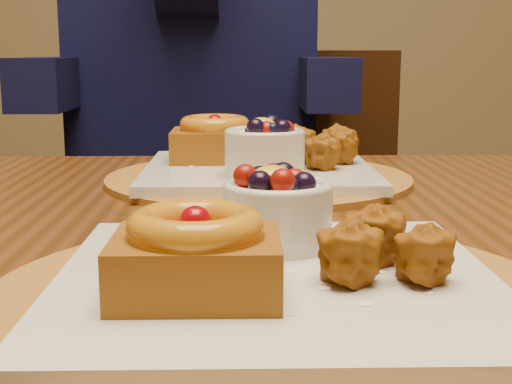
{
  "coord_description": "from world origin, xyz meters",
  "views": [
    {
      "loc": [
        -0.05,
        -0.63,
        0.91
      ],
      "look_at": [
        -0.04,
        -0.15,
        0.82
      ],
      "focal_mm": 50.0,
      "sensor_mm": 36.0,
      "label": 1
    }
  ],
  "objects_px": {
    "dining_table": "(264,300)",
    "chair_far": "(304,259)",
    "place_setting_near": "(273,270)",
    "diner": "(192,7)",
    "place_setting_far": "(256,162)"
  },
  "relations": [
    {
      "from": "dining_table",
      "to": "chair_far",
      "type": "bearing_deg",
      "value": 81.63
    },
    {
      "from": "place_setting_near",
      "to": "diner",
      "type": "relative_size",
      "value": 0.4
    },
    {
      "from": "chair_far",
      "to": "diner",
      "type": "relative_size",
      "value": 0.98
    },
    {
      "from": "dining_table",
      "to": "chair_far",
      "type": "distance_m",
      "value": 0.74
    },
    {
      "from": "place_setting_far",
      "to": "diner",
      "type": "relative_size",
      "value": 0.4
    },
    {
      "from": "place_setting_near",
      "to": "chair_far",
      "type": "relative_size",
      "value": 0.41
    },
    {
      "from": "dining_table",
      "to": "diner",
      "type": "xyz_separation_m",
      "value": [
        -0.11,
        0.77,
        0.32
      ]
    },
    {
      "from": "dining_table",
      "to": "place_setting_far",
      "type": "xyz_separation_m",
      "value": [
        -0.0,
        0.21,
        0.1
      ]
    },
    {
      "from": "dining_table",
      "to": "diner",
      "type": "bearing_deg",
      "value": 98.49
    },
    {
      "from": "place_setting_near",
      "to": "chair_far",
      "type": "distance_m",
      "value": 0.97
    },
    {
      "from": "dining_table",
      "to": "place_setting_far",
      "type": "bearing_deg",
      "value": 90.78
    },
    {
      "from": "place_setting_near",
      "to": "diner",
      "type": "xyz_separation_m",
      "value": [
        -0.11,
        0.98,
        0.23
      ]
    },
    {
      "from": "dining_table",
      "to": "chair_far",
      "type": "height_order",
      "value": "chair_far"
    },
    {
      "from": "dining_table",
      "to": "diner",
      "type": "distance_m",
      "value": 0.84
    },
    {
      "from": "place_setting_near",
      "to": "diner",
      "type": "distance_m",
      "value": 1.02
    }
  ]
}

